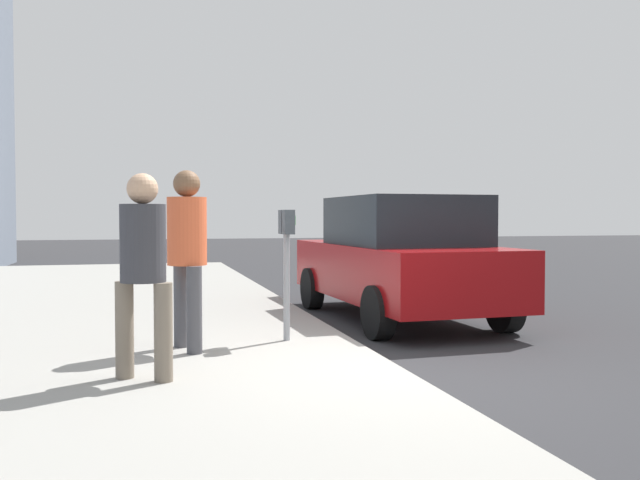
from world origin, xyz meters
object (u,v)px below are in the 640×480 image
object	(u,v)px
pedestrian_at_meter	(187,244)
parked_sedan_near	(399,258)
parking_meter	(287,247)
pedestrian_bystander	(143,260)

from	to	relation	value
pedestrian_at_meter	parked_sedan_near	size ratio (longest dim) A/B	0.40
parking_meter	pedestrian_at_meter	distance (m)	1.10
pedestrian_at_meter	parking_meter	bearing A→B (deg)	-1.67
parking_meter	pedestrian_bystander	bearing A→B (deg)	133.48
pedestrian_at_meter	parked_sedan_near	world-z (taller)	pedestrian_at_meter
pedestrian_at_meter	pedestrian_bystander	bearing A→B (deg)	-126.13
parking_meter	parked_sedan_near	xyz separation A→B (m)	(1.96, -2.07, -0.27)
parking_meter	pedestrian_at_meter	size ratio (longest dim) A/B	0.78
parked_sedan_near	pedestrian_bystander	bearing A→B (deg)	133.48
pedestrian_bystander	parked_sedan_near	bearing A→B (deg)	-13.14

